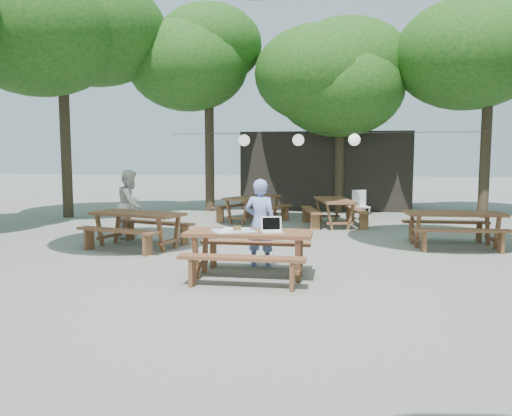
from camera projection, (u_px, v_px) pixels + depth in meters
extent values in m
plane|color=slate|center=(283.00, 266.00, 8.80)|extent=(80.00, 80.00, 0.00)
cube|color=black|center=(325.00, 170.00, 18.89)|extent=(6.00, 3.00, 2.80)
cube|color=brown|center=(249.00, 233.00, 7.93)|extent=(2.00, 0.80, 0.06)
cube|color=brown|center=(241.00, 258.00, 7.32)|extent=(1.90, 0.28, 0.05)
cube|color=brown|center=(256.00, 243.00, 8.60)|extent=(1.90, 0.28, 0.05)
cube|color=brown|center=(249.00, 256.00, 7.97)|extent=(1.70, 0.70, 0.69)
cube|color=brown|center=(137.00, 214.00, 10.58)|extent=(2.14, 1.33, 0.06)
cube|color=brown|center=(117.00, 230.00, 10.03)|extent=(1.90, 0.80, 0.05)
cube|color=brown|center=(156.00, 223.00, 11.20)|extent=(1.90, 0.80, 0.05)
cube|color=brown|center=(138.00, 231.00, 10.62)|extent=(1.83, 1.15, 0.69)
cube|color=brown|center=(454.00, 213.00, 10.64)|extent=(2.04, 0.91, 0.06)
cube|color=brown|center=(463.00, 230.00, 10.03)|extent=(1.91, 0.38, 0.05)
cube|color=brown|center=(445.00, 222.00, 11.31)|extent=(1.91, 0.38, 0.05)
cube|color=brown|center=(453.00, 231.00, 10.68)|extent=(1.74, 0.79, 0.69)
cube|color=brown|center=(253.00, 197.00, 14.71)|extent=(1.58, 2.15, 0.06)
cube|color=brown|center=(271.00, 208.00, 14.37)|extent=(1.06, 1.84, 0.05)
cube|color=brown|center=(235.00, 205.00, 15.10)|extent=(1.06, 1.84, 0.05)
cube|color=brown|center=(253.00, 210.00, 14.75)|extent=(1.36, 1.84, 0.69)
cube|color=brown|center=(334.00, 200.00, 13.83)|extent=(1.20, 2.12, 0.06)
cube|color=brown|center=(357.00, 210.00, 13.89)|extent=(0.67, 1.92, 0.05)
cube|color=brown|center=(311.00, 210.00, 13.82)|extent=(0.67, 1.92, 0.05)
cube|color=brown|center=(334.00, 214.00, 13.87)|extent=(1.04, 1.81, 0.69)
imported|color=#8098E9|center=(260.00, 223.00, 8.76)|extent=(0.62, 0.46, 1.55)
imported|color=silver|center=(131.00, 204.00, 11.81)|extent=(0.63, 0.80, 1.61)
cube|color=silver|center=(361.00, 207.00, 15.13)|extent=(0.56, 0.56, 0.04)
cube|color=silver|center=(359.00, 198.00, 15.30)|extent=(0.43, 0.18, 0.48)
cube|color=silver|center=(361.00, 214.00, 15.16)|extent=(0.53, 0.53, 0.38)
cube|color=white|center=(272.00, 232.00, 7.82)|extent=(0.38, 0.31, 0.02)
cube|color=white|center=(271.00, 223.00, 7.92)|extent=(0.33, 0.14, 0.23)
cube|color=black|center=(271.00, 224.00, 7.91)|extent=(0.28, 0.11, 0.19)
cube|color=#3777BD|center=(234.00, 231.00, 7.97)|extent=(0.83, 0.78, 0.01)
cube|color=white|center=(226.00, 231.00, 7.93)|extent=(0.24, 0.32, 0.00)
cube|color=white|center=(239.00, 229.00, 8.05)|extent=(0.22, 0.30, 0.00)
cube|color=white|center=(229.00, 229.00, 8.12)|extent=(0.24, 0.31, 0.00)
cube|color=brown|center=(237.00, 228.00, 7.98)|extent=(0.15, 0.12, 0.06)
cylinder|color=black|center=(323.00, 133.00, 14.34)|extent=(9.00, 0.02, 0.02)
sphere|color=white|center=(244.00, 140.00, 14.72)|extent=(0.34, 0.34, 0.34)
sphere|color=white|center=(298.00, 140.00, 14.47)|extent=(0.34, 0.34, 0.34)
sphere|color=white|center=(354.00, 140.00, 14.22)|extent=(0.34, 0.34, 0.34)
cylinder|color=#2D2319|center=(65.00, 132.00, 15.59)|extent=(0.32, 0.32, 5.39)
ellipsoid|color=#134913|center=(61.00, 33.00, 15.28)|extent=(5.47, 5.47, 4.10)
cylinder|color=#2D2319|center=(209.00, 139.00, 17.44)|extent=(0.32, 0.32, 5.04)
ellipsoid|color=#134913|center=(209.00, 57.00, 17.14)|extent=(4.30, 4.30, 3.22)
cylinder|color=#2D2319|center=(339.00, 149.00, 17.25)|extent=(0.32, 0.32, 4.39)
ellipsoid|color=#134913|center=(341.00, 75.00, 16.99)|extent=(4.29, 4.29, 3.22)
cylinder|color=#2D2319|center=(486.00, 136.00, 15.52)|extent=(0.32, 0.32, 5.13)
ellipsoid|color=#134913|center=(491.00, 41.00, 15.22)|extent=(4.72, 4.72, 3.54)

